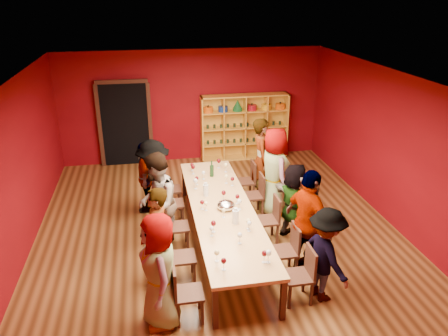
{
  "coord_description": "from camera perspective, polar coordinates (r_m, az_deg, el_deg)",
  "views": [
    {
      "loc": [
        -1.25,
        -6.95,
        4.45
      ],
      "look_at": [
        0.2,
        0.89,
        1.15
      ],
      "focal_mm": 35.0,
      "sensor_mm": 36.0,
      "label": 1
    }
  ],
  "objects": [
    {
      "name": "chair_person_left_1",
      "position": [
        7.16,
        -6.13,
        -11.15
      ],
      "size": [
        0.42,
        0.42,
        0.89
      ],
      "color": "black",
      "rests_on": "ground"
    },
    {
      "name": "person_right_3",
      "position": [
        9.04,
        6.58,
        -0.52
      ],
      "size": [
        0.63,
        0.98,
        1.87
      ],
      "primitive_type": "imported",
      "rotation": [
        0.0,
        0.0,
        1.72
      ],
      "color": "#141739",
      "rests_on": "ground"
    },
    {
      "name": "carafe_b",
      "position": [
        7.4,
        1.52,
        -6.34
      ],
      "size": [
        0.12,
        0.12,
        0.29
      ],
      "color": "silver",
      "rests_on": "tasting_table"
    },
    {
      "name": "wine_glass_1",
      "position": [
        9.61,
        -0.68,
        0.89
      ],
      "size": [
        0.09,
        0.09,
        0.22
      ],
      "color": "silver",
      "rests_on": "tasting_table"
    },
    {
      "name": "wine_glass_7",
      "position": [
        8.82,
        -3.58,
        -1.4
      ],
      "size": [
        0.07,
        0.07,
        0.18
      ],
      "color": "silver",
      "rests_on": "tasting_table"
    },
    {
      "name": "wine_glass_21",
      "position": [
        6.43,
        5.82,
        -11.05
      ],
      "size": [
        0.09,
        0.09,
        0.22
      ],
      "color": "silver",
      "rests_on": "tasting_table"
    },
    {
      "name": "shelving_unit",
      "position": [
        12.08,
        2.63,
        5.8
      ],
      "size": [
        2.4,
        0.4,
        1.8
      ],
      "color": "gold",
      "rests_on": "ground"
    },
    {
      "name": "spittoon_bowl",
      "position": [
        7.87,
        0.26,
        -4.9
      ],
      "size": [
        0.33,
        0.33,
        0.18
      ],
      "primitive_type": "ellipsoid",
      "color": "silver",
      "rests_on": "tasting_table"
    },
    {
      "name": "wine_glass_19",
      "position": [
        6.44,
        -0.94,
        -11.05
      ],
      "size": [
        0.08,
        0.08,
        0.19
      ],
      "color": "silver",
      "rests_on": "tasting_table"
    },
    {
      "name": "wine_glass_22",
      "position": [
        7.83,
        2.02,
        -4.45
      ],
      "size": [
        0.08,
        0.08,
        0.21
      ],
      "color": "silver",
      "rests_on": "tasting_table"
    },
    {
      "name": "wine_glass_8",
      "position": [
        8.15,
        -0.05,
        -3.32
      ],
      "size": [
        0.08,
        0.08,
        0.21
      ],
      "color": "silver",
      "rests_on": "tasting_table"
    },
    {
      "name": "carafe_a",
      "position": [
        8.35,
        -2.39,
        -2.87
      ],
      "size": [
        0.13,
        0.13,
        0.27
      ],
      "color": "silver",
      "rests_on": "tasting_table"
    },
    {
      "name": "wine_glass_10",
      "position": [
        9.4,
        0.24,
        0.35
      ],
      "size": [
        0.09,
        0.09,
        0.21
      ],
      "color": "silver",
      "rests_on": "tasting_table"
    },
    {
      "name": "chair_person_left_0",
      "position": [
        6.42,
        -5.42,
        -15.62
      ],
      "size": [
        0.42,
        0.42,
        0.89
      ],
      "color": "black",
      "rests_on": "ground"
    },
    {
      "name": "person_right_2",
      "position": [
        8.23,
        9.13,
        -4.43
      ],
      "size": [
        0.86,
        1.47,
        1.53
      ],
      "primitive_type": "imported",
      "rotation": [
        0.0,
        0.0,
        1.91
      ],
      "color": "#5F85C5",
      "rests_on": "ground"
    },
    {
      "name": "wine_bottle",
      "position": [
        9.2,
        -1.61,
        -0.33
      ],
      "size": [
        0.1,
        0.1,
        0.35
      ],
      "color": "#123217",
      "rests_on": "tasting_table"
    },
    {
      "name": "chair_person_right_1",
      "position": [
        7.37,
        8.44,
        -10.24
      ],
      "size": [
        0.42,
        0.42,
        0.89
      ],
      "color": "black",
      "rests_on": "ground"
    },
    {
      "name": "wine_glass_17",
      "position": [
        6.26,
        -0.04,
        -12.1
      ],
      "size": [
        0.08,
        0.08,
        0.2
      ],
      "color": "silver",
      "rests_on": "tasting_table"
    },
    {
      "name": "chair_person_left_3",
      "position": [
        8.82,
        -7.18,
        -4.31
      ],
      "size": [
        0.42,
        0.42,
        0.89
      ],
      "color": "black",
      "rests_on": "ground"
    },
    {
      "name": "chair_person_right_2",
      "position": [
        8.23,
        6.12,
        -6.37
      ],
      "size": [
        0.42,
        0.42,
        0.89
      ],
      "color": "black",
      "rests_on": "ground"
    },
    {
      "name": "tasting_table",
      "position": [
        7.99,
        -0.25,
        -5.48
      ],
      "size": [
        1.1,
        4.5,
        0.75
      ],
      "color": "tan",
      "rests_on": "ground"
    },
    {
      "name": "chair_person_left_2",
      "position": [
        8.0,
        -6.73,
        -7.29
      ],
      "size": [
        0.42,
        0.42,
        0.89
      ],
      "color": "black",
      "rests_on": "ground"
    },
    {
      "name": "person_left_1",
      "position": [
        6.97,
        -8.76,
        -8.96
      ],
      "size": [
        0.58,
        0.7,
        1.69
      ],
      "primitive_type": "imported",
      "rotation": [
        0.0,
        0.0,
        -1.8
      ],
      "color": "white",
      "rests_on": "ground"
    },
    {
      "name": "person_right_0",
      "position": [
        6.81,
        13.12,
        -11.0
      ],
      "size": [
        0.63,
        1.05,
        1.52
      ],
      "primitive_type": "imported",
      "rotation": [
        0.0,
        0.0,
        1.81
      ],
      "color": "silver",
      "rests_on": "ground"
    },
    {
      "name": "wine_glass_9",
      "position": [
        6.84,
        2.07,
        -8.83
      ],
      "size": [
        0.08,
        0.08,
        0.2
      ],
      "color": "silver",
      "rests_on": "tasting_table"
    },
    {
      "name": "wine_glass_15",
      "position": [
        6.44,
        5.29,
        -11.12
      ],
      "size": [
        0.08,
        0.08,
        0.2
      ],
      "color": "silver",
      "rests_on": "tasting_table"
    },
    {
      "name": "wine_glass_23",
      "position": [
        7.18,
        3.33,
        -7.28
      ],
      "size": [
        0.08,
        0.08,
        0.19
      ],
      "color": "silver",
      "rests_on": "tasting_table"
    },
    {
      "name": "wine_glass_18",
      "position": [
        7.24,
        3.21,
        -7.0
      ],
      "size": [
        0.08,
        0.08,
        0.19
      ],
      "color": "silver",
      "rests_on": "tasting_table"
    },
    {
      "name": "wine_glass_16",
      "position": [
        9.32,
        -4.06,
        0.09
      ],
      "size": [
        0.09,
        0.09,
        0.21
      ],
      "color": "silver",
      "rests_on": "tasting_table"
    },
    {
      "name": "wine_glass_11",
      "position": [
        7.81,
        -2.36,
        -4.72
      ],
      "size": [
        0.07,
        0.07,
        0.18
      ],
      "color": "silver",
      "rests_on": "tasting_table"
    },
    {
      "name": "wine_glass_5",
      "position": [
        7.85,
        -2.88,
        -4.54
      ],
      "size": [
        0.08,
        0.08,
        0.19
      ],
      "color": "silver",
      "rests_on": "tasting_table"
    },
    {
      "name": "wine_glass_12",
      "position": [
        7.04,
        -1.64,
        -7.96
      ],
      "size": [
        0.07,
        0.07,
        0.18
      ],
      "color": "silver",
      "rests_on": "tasting_table"
    },
    {
      "name": "person_left_0",
      "position": [
        6.19,
        -8.44,
        -13.18
      ],
      "size": [
        0.57,
        0.9,
        1.72
      ],
      "primitive_type": "imported",
      "rotation": [
        0.0,
        0.0,
        -1.44
      ],
      "color": "#4D4D52",
      "rests_on": "ground"
    },
    {
      "name": "person_left_2",
      "position": [
        7.79,
        -8.74,
        -4.64
      ],
      "size": [
        0.64,
        0.98,
        1.86
      ],
      "primitive_type": "imported",
      "rotation": [
        0.0,
        0.0,
        -1.74
      ],
      "color": "#4D4D52",
      "rests_on": "ground"
    },
    {
      "name": "wine_glass_4",
      "position": [
        7.58,
        -0.04,
        -5.62
      ],
      "size": [
        0.07,
        0.07,
        0.18
      ],
      "color": "silver",
      "rests_on": "tasting_table"
    },
    {
      "name": "chair_person_right_0",
      "position": [
        6.84,
        10.28,
        -13.24
      ],
      "size": [
        0.42,
        0.42,
        0.89
      ],
      "color": "black",
      "rests_on": "ground"
    },
    {
      "name": "wine_glass_6",
      "position": [
        7.14,
        -1.39,
        -7.3
      ],
      "size": [
        0.09,
        0.09,
        0.21
      ],
      "color": "silver",
      "rests_on": "tasting_table"
    },
    {
      "name": "wine_glass_13",
      "position": [
        8.04,
        1.77,
        -3.8
      ],
      "size": [
        0.08,
        0.08,
        0.19
      ],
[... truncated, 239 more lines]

